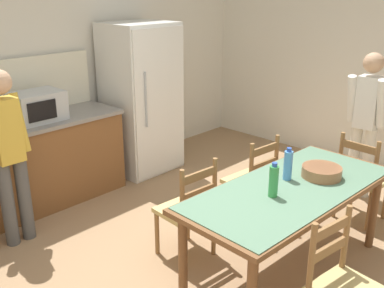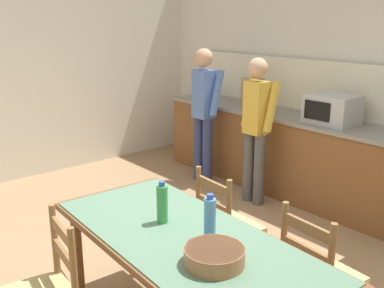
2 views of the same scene
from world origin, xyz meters
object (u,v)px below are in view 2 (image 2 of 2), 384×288
serving_bowl (214,255)px  person_at_sink (204,109)px  chair_side_far_left (226,227)px  paper_bag (252,93)px  bottle_near_centre (162,204)px  chair_side_far_right (318,276)px  dining_table (185,249)px  person_at_counter (256,124)px  bottle_off_centre (210,218)px  microwave (332,109)px

serving_bowl → person_at_sink: size_ratio=0.19×
serving_bowl → chair_side_far_left: chair_side_far_left is taller
paper_bag → person_at_sink: bearing=-124.2°
chair_side_far_left → bottle_near_centre: bearing=106.8°
chair_side_far_right → dining_table: bearing=61.4°
bottle_near_centre → serving_bowl: bottle_near_centre is taller
person_at_counter → serving_bowl: bearing=-142.5°
bottle_off_centre → chair_side_far_right: bottle_off_centre is taller
microwave → paper_bag: paper_bag is taller
chair_side_far_right → chair_side_far_left: same height
dining_table → chair_side_far_right: size_ratio=2.14×
bottle_near_centre → chair_side_far_right: (0.70, 0.68, -0.45)m
bottle_off_centre → person_at_sink: 2.99m
dining_table → bottle_off_centre: size_ratio=7.21×
paper_bag → chair_side_far_right: size_ratio=0.40×
serving_bowl → chair_side_far_right: 0.87m
dining_table → chair_side_far_right: chair_side_far_right is taller
bottle_near_centre → bottle_off_centre: size_ratio=1.00×
paper_bag → serving_bowl: size_ratio=1.12×
bottle_off_centre → chair_side_far_left: size_ratio=0.30×
chair_side_far_right → chair_side_far_left: size_ratio=1.00×
bottle_near_centre → chair_side_far_right: size_ratio=0.30×
microwave → bottle_off_centre: 2.60m
paper_bag → chair_side_far_left: size_ratio=0.40×
chair_side_far_left → person_at_counter: bearing=-51.5°
serving_bowl → person_at_sink: person_at_sink is taller
microwave → paper_bag: (-1.11, -0.01, 0.03)m
microwave → chair_side_far_right: (1.18, -1.86, -0.64)m
paper_bag → chair_side_far_right: paper_bag is taller
chair_side_far_right → bottle_near_centre: bearing=49.2°
bottle_near_centre → person_at_counter: (-1.06, 2.03, 0.01)m
dining_table → person_at_sink: 2.99m
microwave → person_at_counter: 0.80m
paper_bag → person_at_sink: (-0.33, -0.49, -0.18)m
bottle_near_centre → microwave: bearing=100.7°
dining_table → serving_bowl: bearing=-13.2°
serving_bowl → paper_bag: bearing=129.4°
paper_bag → bottle_near_centre: bearing=-58.0°
bottle_near_centre → chair_side_far_left: size_ratio=0.30×
bottle_near_centre → chair_side_far_right: 1.07m
dining_table → chair_side_far_left: chair_side_far_left is taller
dining_table → person_at_sink: person_at_sink is taller
bottle_near_centre → person_at_counter: bearing=117.5°
paper_bag → bottle_off_centre: bearing=-51.8°
dining_table → bottle_near_centre: bearing=177.5°
serving_bowl → chair_side_far_left: size_ratio=0.35×
paper_bag → bottle_off_centre: size_ratio=1.33×
dining_table → bottle_near_centre: (-0.24, 0.01, 0.21)m
paper_bag → person_at_counter: 0.77m
microwave → dining_table: bearing=-74.3°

